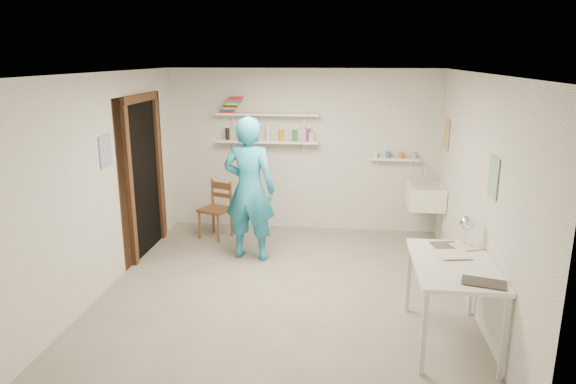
# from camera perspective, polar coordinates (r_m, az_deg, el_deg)

# --- Properties ---
(floor) EXTENTS (4.00, 4.50, 0.02)m
(floor) POSITION_cam_1_polar(r_m,az_deg,el_deg) (5.90, -0.45, -11.01)
(floor) COLOR slate
(floor) RESTS_ON ground
(ceiling) EXTENTS (4.00, 4.50, 0.02)m
(ceiling) POSITION_cam_1_polar(r_m,az_deg,el_deg) (5.31, -0.51, 13.20)
(ceiling) COLOR silver
(ceiling) RESTS_ON wall_back
(wall_back) EXTENTS (4.00, 0.02, 2.40)m
(wall_back) POSITION_cam_1_polar(r_m,az_deg,el_deg) (7.68, 1.60, 4.62)
(wall_back) COLOR silver
(wall_back) RESTS_ON ground
(wall_front) EXTENTS (4.00, 0.02, 2.40)m
(wall_front) POSITION_cam_1_polar(r_m,az_deg,el_deg) (3.37, -5.27, -9.10)
(wall_front) COLOR silver
(wall_front) RESTS_ON ground
(wall_left) EXTENTS (0.02, 4.50, 2.40)m
(wall_left) POSITION_cam_1_polar(r_m,az_deg,el_deg) (6.06, -19.70, 0.97)
(wall_left) COLOR silver
(wall_left) RESTS_ON ground
(wall_right) EXTENTS (0.02, 4.50, 2.40)m
(wall_right) POSITION_cam_1_polar(r_m,az_deg,el_deg) (5.61, 20.36, -0.16)
(wall_right) COLOR silver
(wall_right) RESTS_ON ground
(doorway_recess) EXTENTS (0.02, 0.90, 2.00)m
(doorway_recess) POSITION_cam_1_polar(r_m,az_deg,el_deg) (7.03, -15.71, 1.43)
(doorway_recess) COLOR black
(doorway_recess) RESTS_ON wall_left
(corridor_box) EXTENTS (1.40, 1.50, 2.10)m
(corridor_box) POSITION_cam_1_polar(r_m,az_deg,el_deg) (7.31, -20.90, 1.92)
(corridor_box) COLOR brown
(corridor_box) RESTS_ON ground
(door_lintel) EXTENTS (0.06, 1.05, 0.10)m
(door_lintel) POSITION_cam_1_polar(r_m,az_deg,el_deg) (6.86, -16.17, 9.99)
(door_lintel) COLOR brown
(door_lintel) RESTS_ON wall_left
(door_jamb_near) EXTENTS (0.06, 0.10, 2.00)m
(door_jamb_near) POSITION_cam_1_polar(r_m,az_deg,el_deg) (6.57, -17.17, 0.42)
(door_jamb_near) COLOR brown
(door_jamb_near) RESTS_ON ground
(door_jamb_far) EXTENTS (0.06, 0.10, 2.00)m
(door_jamb_far) POSITION_cam_1_polar(r_m,az_deg,el_deg) (7.47, -14.15, 2.32)
(door_jamb_far) COLOR brown
(door_jamb_far) RESTS_ON ground
(shelf_lower) EXTENTS (1.50, 0.22, 0.03)m
(shelf_lower) POSITION_cam_1_polar(r_m,az_deg,el_deg) (7.59, -2.26, 5.64)
(shelf_lower) COLOR white
(shelf_lower) RESTS_ON wall_back
(shelf_upper) EXTENTS (1.50, 0.22, 0.03)m
(shelf_upper) POSITION_cam_1_polar(r_m,az_deg,el_deg) (7.53, -2.29, 8.64)
(shelf_upper) COLOR white
(shelf_upper) RESTS_ON wall_back
(ledge_shelf) EXTENTS (0.70, 0.14, 0.03)m
(ledge_shelf) POSITION_cam_1_polar(r_m,az_deg,el_deg) (7.61, 11.73, 3.61)
(ledge_shelf) COLOR white
(ledge_shelf) RESTS_ON wall_back
(poster_left) EXTENTS (0.01, 0.28, 0.36)m
(poster_left) POSITION_cam_1_polar(r_m,az_deg,el_deg) (6.03, -19.60, 4.31)
(poster_left) COLOR #334C7F
(poster_left) RESTS_ON wall_left
(poster_right_a) EXTENTS (0.01, 0.34, 0.42)m
(poster_right_a) POSITION_cam_1_polar(r_m,az_deg,el_deg) (7.26, 17.20, 6.18)
(poster_right_a) COLOR #995933
(poster_right_a) RESTS_ON wall_right
(poster_right_b) EXTENTS (0.01, 0.30, 0.38)m
(poster_right_b) POSITION_cam_1_polar(r_m,az_deg,el_deg) (5.02, 21.84, 1.53)
(poster_right_b) COLOR #3F724C
(poster_right_b) RESTS_ON wall_right
(belfast_sink) EXTENTS (0.48, 0.60, 0.30)m
(belfast_sink) POSITION_cam_1_polar(r_m,az_deg,el_deg) (7.30, 15.00, -0.46)
(belfast_sink) COLOR white
(belfast_sink) RESTS_ON wall_right
(man) EXTENTS (0.74, 0.55, 1.86)m
(man) POSITION_cam_1_polar(r_m,az_deg,el_deg) (6.53, -4.31, 0.32)
(man) COLOR teal
(man) RESTS_ON ground
(wall_clock) EXTENTS (0.34, 0.09, 0.33)m
(wall_clock) POSITION_cam_1_polar(r_m,az_deg,el_deg) (6.68, -4.31, 3.37)
(wall_clock) COLOR beige
(wall_clock) RESTS_ON man
(wooden_chair) EXTENTS (0.51, 0.50, 0.85)m
(wooden_chair) POSITION_cam_1_polar(r_m,az_deg,el_deg) (7.47, -8.09, -1.95)
(wooden_chair) COLOR brown
(wooden_chair) RESTS_ON ground
(work_table) EXTENTS (0.71, 1.18, 0.79)m
(work_table) POSITION_cam_1_polar(r_m,az_deg,el_deg) (5.00, 17.64, -11.65)
(work_table) COLOR white
(work_table) RESTS_ON ground
(desk_lamp) EXTENTS (0.15, 0.15, 0.15)m
(desk_lamp) POSITION_cam_1_polar(r_m,az_deg,el_deg) (5.24, 19.31, -3.29)
(desk_lamp) COLOR silver
(desk_lamp) RESTS_ON work_table
(spray_cans) EXTENTS (1.26, 0.06, 0.17)m
(spray_cans) POSITION_cam_1_polar(r_m,az_deg,el_deg) (7.57, -2.27, 6.39)
(spray_cans) COLOR black
(spray_cans) RESTS_ON shelf_lower
(book_stack) EXTENTS (0.32, 0.14, 0.22)m
(book_stack) POSITION_cam_1_polar(r_m,az_deg,el_deg) (7.62, -6.30, 9.60)
(book_stack) COLOR red
(book_stack) RESTS_ON shelf_upper
(ledge_pots) EXTENTS (0.48, 0.07, 0.09)m
(ledge_pots) POSITION_cam_1_polar(r_m,az_deg,el_deg) (7.60, 11.76, 4.05)
(ledge_pots) COLOR silver
(ledge_pots) RESTS_ON ledge_shelf
(papers) EXTENTS (0.30, 0.22, 0.02)m
(papers) POSITION_cam_1_polar(r_m,az_deg,el_deg) (4.83, 18.01, -7.35)
(papers) COLOR silver
(papers) RESTS_ON work_table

